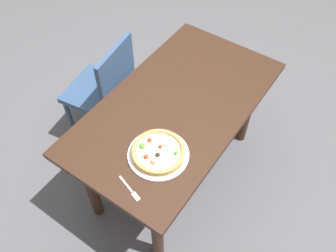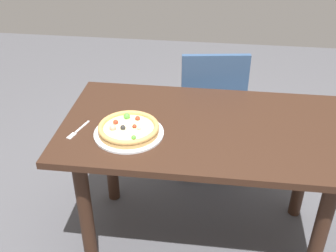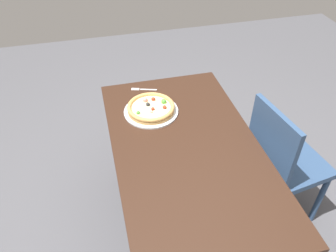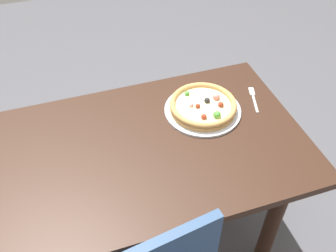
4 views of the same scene
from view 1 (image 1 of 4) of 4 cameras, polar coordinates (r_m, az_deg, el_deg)
name	(u,v)px [view 1 (image 1 of 4)]	position (r m, az deg, el deg)	size (l,w,h in m)	color
ground_plane	(175,171)	(2.68, 1.07, -7.12)	(6.00, 6.00, 0.00)	#4C4C51
dining_table	(176,118)	(2.18, 1.30, 1.31)	(1.37, 0.76, 0.73)	#331E14
chair_near	(105,90)	(2.54, -9.89, 5.64)	(0.46, 0.46, 0.90)	navy
plate	(158,154)	(1.87, -1.53, -4.51)	(0.32, 0.32, 0.01)	silver
pizza	(158,152)	(1.85, -1.57, -4.07)	(0.28, 0.28, 0.05)	tan
fork	(131,190)	(1.77, -5.91, -10.03)	(0.06, 0.16, 0.00)	silver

